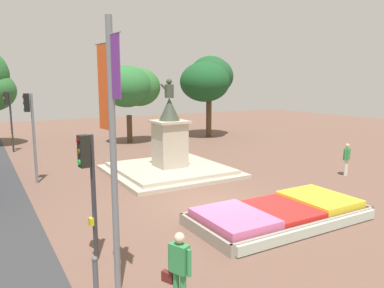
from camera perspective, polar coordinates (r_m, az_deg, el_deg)
ground_plane at (r=14.24m, az=3.20°, el=-9.29°), size 71.70×71.70×0.00m
flower_planter at (r=12.92m, az=13.32°, el=-10.34°), size 6.04×2.94×0.58m
statue_monument at (r=18.87m, az=-3.39°, el=-2.04°), size 5.83×5.83×4.72m
traffic_light_near_crossing at (r=9.73m, az=-15.49°, el=-4.56°), size 0.42×0.30×3.29m
traffic_light_mid_block at (r=18.09m, az=-23.40°, el=3.16°), size 0.41×0.30×4.07m
traffic_light_far_corner at (r=26.90m, az=-26.15°, el=4.51°), size 0.42×0.31×3.92m
banner_pole at (r=7.94m, az=-12.04°, el=-0.18°), size 0.17×1.17×5.88m
pedestrian_with_handbag at (r=7.87m, az=-2.04°, el=-18.19°), size 0.41×0.69×1.66m
pedestrian_near_planter at (r=19.85m, az=22.50°, el=-1.87°), size 0.54×0.34×1.59m
kerb_bollard_mid_a at (r=8.58m, az=-14.47°, el=-19.12°), size 0.13×0.13×1.00m
park_tree_far_left at (r=28.24m, az=-9.19°, el=8.58°), size 4.60×3.52×5.73m
park_tree_behind_statue at (r=31.53m, az=2.50°, el=9.94°), size 4.92×4.95×6.69m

